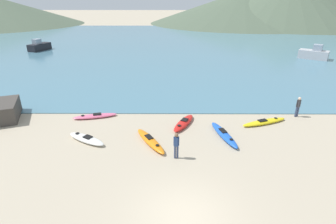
{
  "coord_description": "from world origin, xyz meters",
  "views": [
    {
      "loc": [
        -0.61,
        -8.08,
        8.25
      ],
      "look_at": [
        -0.71,
        9.66,
        0.5
      ],
      "focal_mm": 28.0,
      "sensor_mm": 36.0,
      "label": 1
    }
  ],
  "objects_px": {
    "kayak_on_sand_2": "(224,134)",
    "kayak_on_sand_5": "(95,116)",
    "kayak_on_sand_0": "(150,141)",
    "kayak_on_sand_3": "(184,123)",
    "kayak_on_sand_4": "(86,139)",
    "person_near_waterline": "(298,106)",
    "moored_boat_1": "(39,46)",
    "person_near_foreground": "(176,144)",
    "kayak_on_sand_1": "(264,122)",
    "moored_boat_0": "(314,54)"
  },
  "relations": [
    {
      "from": "kayak_on_sand_4",
      "to": "person_near_waterline",
      "type": "height_order",
      "value": "person_near_waterline"
    },
    {
      "from": "kayak_on_sand_0",
      "to": "person_near_waterline",
      "type": "bearing_deg",
      "value": 20.41
    },
    {
      "from": "kayak_on_sand_4",
      "to": "person_near_waterline",
      "type": "xyz_separation_m",
      "value": [
        14.77,
        3.82,
        0.72
      ]
    },
    {
      "from": "kayak_on_sand_1",
      "to": "person_near_foreground",
      "type": "distance_m",
      "value": 7.81
    },
    {
      "from": "kayak_on_sand_5",
      "to": "moored_boat_0",
      "type": "xyz_separation_m",
      "value": [
        26.6,
        20.65,
        0.65
      ]
    },
    {
      "from": "kayak_on_sand_3",
      "to": "moored_boat_0",
      "type": "xyz_separation_m",
      "value": [
        20.02,
        21.84,
        0.62
      ]
    },
    {
      "from": "kayak_on_sand_5",
      "to": "moored_boat_1",
      "type": "relative_size",
      "value": 0.78
    },
    {
      "from": "kayak_on_sand_0",
      "to": "kayak_on_sand_3",
      "type": "relative_size",
      "value": 1.1
    },
    {
      "from": "kayak_on_sand_1",
      "to": "moored_boat_0",
      "type": "bearing_deg",
      "value": 56.55
    },
    {
      "from": "moored_boat_1",
      "to": "kayak_on_sand_0",
      "type": "bearing_deg",
      "value": -55.87
    },
    {
      "from": "kayak_on_sand_0",
      "to": "person_near_foreground",
      "type": "bearing_deg",
      "value": -46.35
    },
    {
      "from": "kayak_on_sand_4",
      "to": "person_near_foreground",
      "type": "xyz_separation_m",
      "value": [
        5.56,
        -1.83,
        0.73
      ]
    },
    {
      "from": "kayak_on_sand_0",
      "to": "kayak_on_sand_1",
      "type": "bearing_deg",
      "value": 19.28
    },
    {
      "from": "kayak_on_sand_0",
      "to": "person_near_foreground",
      "type": "distance_m",
      "value": 2.38
    },
    {
      "from": "kayak_on_sand_4",
      "to": "moored_boat_0",
      "type": "xyz_separation_m",
      "value": [
        26.21,
        24.18,
        0.62
      ]
    },
    {
      "from": "kayak_on_sand_3",
      "to": "kayak_on_sand_5",
      "type": "relative_size",
      "value": 0.93
    },
    {
      "from": "kayak_on_sand_5",
      "to": "person_near_waterline",
      "type": "height_order",
      "value": "person_near_waterline"
    },
    {
      "from": "kayak_on_sand_4",
      "to": "kayak_on_sand_1",
      "type": "bearing_deg",
      "value": 12.24
    },
    {
      "from": "kayak_on_sand_4",
      "to": "moored_boat_0",
      "type": "relative_size",
      "value": 0.67
    },
    {
      "from": "kayak_on_sand_3",
      "to": "kayak_on_sand_5",
      "type": "xyz_separation_m",
      "value": [
        -6.58,
        1.19,
        -0.03
      ]
    },
    {
      "from": "kayak_on_sand_0",
      "to": "moored_boat_0",
      "type": "relative_size",
      "value": 0.79
    },
    {
      "from": "person_near_waterline",
      "to": "moored_boat_0",
      "type": "xyz_separation_m",
      "value": [
        11.45,
        20.36,
        -0.11
      ]
    },
    {
      "from": "kayak_on_sand_5",
      "to": "kayak_on_sand_2",
      "type": "bearing_deg",
      "value": -17.68
    },
    {
      "from": "person_near_waterline",
      "to": "kayak_on_sand_5",
      "type": "bearing_deg",
      "value": -178.92
    },
    {
      "from": "person_near_waterline",
      "to": "kayak_on_sand_3",
      "type": "bearing_deg",
      "value": -170.23
    },
    {
      "from": "kayak_on_sand_3",
      "to": "kayak_on_sand_4",
      "type": "relative_size",
      "value": 1.07
    },
    {
      "from": "kayak_on_sand_2",
      "to": "kayak_on_sand_5",
      "type": "relative_size",
      "value": 1.11
    },
    {
      "from": "moored_boat_1",
      "to": "kayak_on_sand_3",
      "type": "bearing_deg",
      "value": -50.79
    },
    {
      "from": "kayak_on_sand_2",
      "to": "moored_boat_1",
      "type": "distance_m",
      "value": 39.43
    },
    {
      "from": "person_near_foreground",
      "to": "kayak_on_sand_0",
      "type": "bearing_deg",
      "value": 133.65
    },
    {
      "from": "kayak_on_sand_4",
      "to": "moored_boat_0",
      "type": "distance_m",
      "value": 35.67
    },
    {
      "from": "moored_boat_1",
      "to": "person_near_waterline",
      "type": "bearing_deg",
      "value": -40.27
    },
    {
      "from": "kayak_on_sand_1",
      "to": "kayak_on_sand_3",
      "type": "relative_size",
      "value": 1.19
    },
    {
      "from": "kayak_on_sand_2",
      "to": "kayak_on_sand_5",
      "type": "distance_m",
      "value": 9.53
    },
    {
      "from": "kayak_on_sand_1",
      "to": "person_near_waterline",
      "type": "distance_m",
      "value": 3.16
    },
    {
      "from": "kayak_on_sand_1",
      "to": "kayak_on_sand_3",
      "type": "bearing_deg",
      "value": -177.49
    },
    {
      "from": "kayak_on_sand_1",
      "to": "kayak_on_sand_5",
      "type": "relative_size",
      "value": 1.1
    },
    {
      "from": "person_near_foreground",
      "to": "kayak_on_sand_2",
      "type": "bearing_deg",
      "value": 38.2
    },
    {
      "from": "kayak_on_sand_2",
      "to": "person_near_foreground",
      "type": "relative_size",
      "value": 2.31
    },
    {
      "from": "kayak_on_sand_2",
      "to": "kayak_on_sand_4",
      "type": "relative_size",
      "value": 1.29
    },
    {
      "from": "kayak_on_sand_0",
      "to": "kayak_on_sand_3",
      "type": "distance_m",
      "value": 3.35
    },
    {
      "from": "kayak_on_sand_5",
      "to": "person_near_foreground",
      "type": "height_order",
      "value": "person_near_foreground"
    },
    {
      "from": "kayak_on_sand_0",
      "to": "kayak_on_sand_2",
      "type": "distance_m",
      "value": 4.77
    },
    {
      "from": "kayak_on_sand_3",
      "to": "person_near_foreground",
      "type": "distance_m",
      "value": 4.28
    },
    {
      "from": "kayak_on_sand_1",
      "to": "moored_boat_0",
      "type": "height_order",
      "value": "moored_boat_0"
    },
    {
      "from": "kayak_on_sand_2",
      "to": "moored_boat_0",
      "type": "xyz_separation_m",
      "value": [
        17.52,
        23.54,
        0.61
      ]
    },
    {
      "from": "kayak_on_sand_3",
      "to": "person_near_foreground",
      "type": "height_order",
      "value": "person_near_foreground"
    },
    {
      "from": "moored_boat_1",
      "to": "person_near_foreground",
      "type": "bearing_deg",
      "value": -55.32
    },
    {
      "from": "kayak_on_sand_5",
      "to": "moored_boat_1",
      "type": "bearing_deg",
      "value": 121.34
    },
    {
      "from": "kayak_on_sand_1",
      "to": "person_near_foreground",
      "type": "relative_size",
      "value": 2.29
    }
  ]
}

